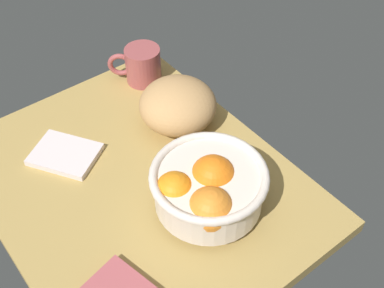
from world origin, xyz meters
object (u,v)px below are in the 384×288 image
fruit_bowl (207,188)px  bread_loaf (178,105)px  napkin_folded (65,154)px  mug (142,65)px

fruit_bowl → bread_loaf: bearing=-24.5°
napkin_folded → bread_loaf: bearing=-104.4°
bread_loaf → napkin_folded: bread_loaf is taller
fruit_bowl → bread_loaf: fruit_bowl is taller
mug → fruit_bowl: bearing=162.5°
bread_loaf → mug: 17.67cm
napkin_folded → mug: size_ratio=1.18×
napkin_folded → mug: (11.22, -26.75, 3.68)cm
fruit_bowl → mug: 41.30cm
fruit_bowl → bread_loaf: (21.88, -9.95, -0.88)cm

